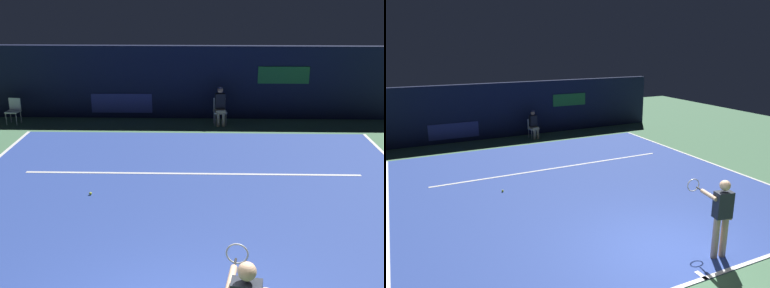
{
  "view_description": "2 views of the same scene",
  "coord_description": "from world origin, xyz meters",
  "views": [
    {
      "loc": [
        0.31,
        -5.26,
        4.72
      ],
      "look_at": [
        0.01,
        5.73,
        1.06
      ],
      "focal_mm": 45.72,
      "sensor_mm": 36.0,
      "label": 1
    },
    {
      "loc": [
        -5.01,
        -5.59,
        4.39
      ],
      "look_at": [
        0.68,
        5.99,
        0.95
      ],
      "focal_mm": 35.44,
      "sensor_mm": 36.0,
      "label": 2
    }
  ],
  "objects": [
    {
      "name": "line_sideline_left",
      "position": [
        5.5,
        4.51,
        0.01
      ],
      "size": [
        0.1,
        11.03,
        0.01
      ],
      "primitive_type": "cube",
      "color": "white",
      "rests_on": "court_surface"
    },
    {
      "name": "back_wall",
      "position": [
        -0.0,
        12.03,
        1.3
      ],
      "size": [
        15.38,
        0.33,
        2.6
      ],
      "color": "#141933",
      "rests_on": "ground"
    },
    {
      "name": "line_baseline",
      "position": [
        0.0,
        -0.95,
        0.01
      ],
      "size": [
        11.09,
        0.1,
        0.01
      ],
      "primitive_type": "cube",
      "color": "white",
      "rests_on": "court_surface"
    },
    {
      "name": "line_judge_on_chair",
      "position": [
        0.84,
        11.09,
        0.69
      ],
      "size": [
        0.48,
        0.56,
        1.32
      ],
      "color": "white",
      "rests_on": "ground"
    },
    {
      "name": "ground_plane",
      "position": [
        0.0,
        4.51,
        0.0
      ],
      "size": [
        31.76,
        31.76,
        0.0
      ],
      "primitive_type": "plane",
      "color": "#4C7A56"
    },
    {
      "name": "line_centre_mark",
      "position": [
        0.0,
        -0.85,
        0.01
      ],
      "size": [
        0.1,
        0.3,
        0.01
      ],
      "primitive_type": "cube",
      "color": "white",
      "rests_on": "court_surface"
    },
    {
      "name": "court_surface",
      "position": [
        0.0,
        4.51,
        0.01
      ],
      "size": [
        11.09,
        11.03,
        0.01
      ],
      "primitive_type": "cube",
      "color": "#2D479E",
      "rests_on": "ground"
    },
    {
      "name": "tennis_ball",
      "position": [
        -2.33,
        5.07,
        0.05
      ],
      "size": [
        0.07,
        0.07,
        0.07
      ],
      "primitive_type": "sphere",
      "color": "#CCE033",
      "rests_on": "court_surface"
    },
    {
      "name": "line_sideline_right",
      "position": [
        -5.5,
        4.51,
        0.01
      ],
      "size": [
        0.1,
        11.03,
        0.01
      ],
      "primitive_type": "cube",
      "color": "white",
      "rests_on": "court_surface"
    },
    {
      "name": "tennis_player",
      "position": [
        0.8,
        -0.46,
        0.99
      ],
      "size": [
        0.51,
        1.0,
        1.73
      ],
      "color": "#DBAD89",
      "rests_on": "ground"
    },
    {
      "name": "line_service",
      "position": [
        0.0,
        6.44,
        0.01
      ],
      "size": [
        8.65,
        0.1,
        0.01
      ],
      "primitive_type": "cube",
      "color": "white",
      "rests_on": "court_surface"
    }
  ]
}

